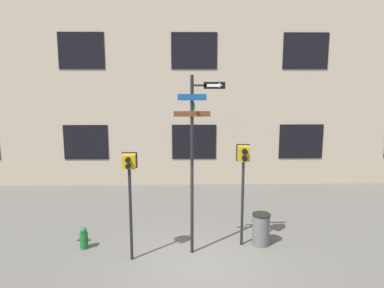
{
  "coord_description": "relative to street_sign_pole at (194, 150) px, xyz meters",
  "views": [
    {
      "loc": [
        -0.44,
        -9.06,
        4.88
      ],
      "look_at": [
        -0.23,
        0.72,
        3.09
      ],
      "focal_mm": 35.0,
      "sensor_mm": 36.0,
      "label": 1
    }
  ],
  "objects": [
    {
      "name": "trash_bin",
      "position": [
        1.96,
        0.46,
        -2.46
      ],
      "size": [
        0.53,
        0.53,
        0.94
      ],
      "color": "#59595B",
      "rests_on": "ground_plane"
    },
    {
      "name": "ground_plane",
      "position": [
        0.17,
        -0.71,
        -2.93
      ],
      "size": [
        60.0,
        60.0,
        0.0
      ],
      "primitive_type": "plane",
      "color": "#595651"
    },
    {
      "name": "pedestrian_signal_left",
      "position": [
        -1.69,
        -0.37,
        -0.65
      ],
      "size": [
        0.39,
        0.4,
        2.92
      ],
      "color": "black",
      "rests_on": "ground_plane"
    },
    {
      "name": "building_facade",
      "position": [
        0.17,
        6.96,
        3.0
      ],
      "size": [
        24.0,
        0.63,
        11.87
      ],
      "color": "tan",
      "rests_on": "ground_plane"
    },
    {
      "name": "street_sign_pole",
      "position": [
        0.0,
        0.0,
        0.0
      ],
      "size": [
        1.34,
        1.01,
        4.9
      ],
      "color": "black",
      "rests_on": "ground_plane"
    },
    {
      "name": "pedestrian_signal_right",
      "position": [
        1.4,
        0.46,
        -0.59
      ],
      "size": [
        0.38,
        0.4,
        2.97
      ],
      "color": "black",
      "rests_on": "ground_plane"
    },
    {
      "name": "fire_hydrant",
      "position": [
        -3.15,
        0.32,
        -2.63
      ],
      "size": [
        0.39,
        0.23,
        0.63
      ],
      "color": "#196028",
      "rests_on": "ground_plane"
    }
  ]
}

